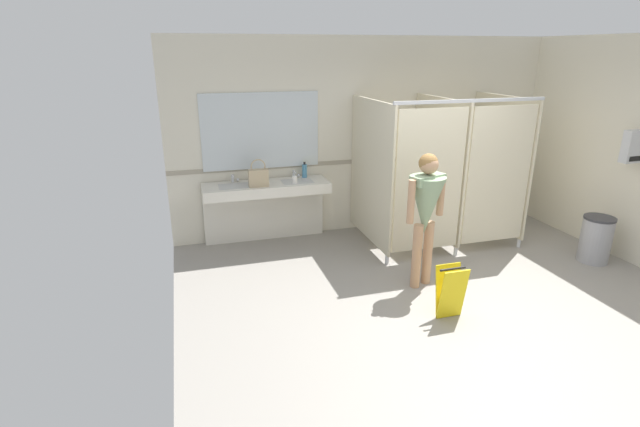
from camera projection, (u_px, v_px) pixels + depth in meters
ground_plane at (467, 314)px, 5.05m from camera, size 5.98×5.95×0.10m
wall_back at (373, 136)px, 7.06m from camera, size 5.98×0.12×2.81m
wall_back_tile_band at (374, 160)px, 7.11m from camera, size 5.98×0.01×0.06m
vanity_counter at (266, 199)px, 6.62m from camera, size 1.72×0.53×1.01m
mirror_panel at (261, 131)px, 6.49m from camera, size 1.62×0.02×1.04m
bathroom_stalls at (445, 170)px, 6.44m from camera, size 2.06×1.42×2.05m
paper_towel_dispenser_upper at (637, 146)px, 5.82m from camera, size 0.39×0.13×0.40m
trash_bin at (596, 239)px, 6.11m from camera, size 0.38×0.38×0.61m
person_standing at (426, 205)px, 5.27m from camera, size 0.53×0.51×1.56m
handbag at (258, 177)px, 6.27m from camera, size 0.26×0.11×0.37m
soap_dispenser at (305, 171)px, 6.73m from camera, size 0.07×0.07×0.22m
paper_cup at (295, 180)px, 6.43m from camera, size 0.07×0.07×0.10m
wet_floor_sign at (451, 292)px, 4.81m from camera, size 0.28×0.19×0.56m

